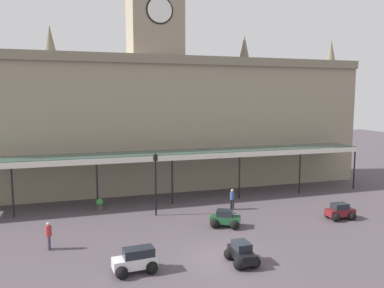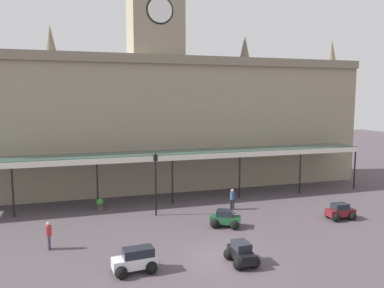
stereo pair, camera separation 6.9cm
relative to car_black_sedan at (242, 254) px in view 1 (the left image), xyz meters
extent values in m
plane|color=#4E434A|center=(-0.68, 0.79, -0.50)|extent=(140.00, 140.00, 0.00)
cube|color=gray|center=(-0.68, 19.05, 5.86)|extent=(42.12, 6.00, 12.72)
cube|color=gray|center=(-0.68, 15.90, 11.82)|extent=(42.12, 0.30, 0.80)
cube|color=gray|center=(-0.68, 19.05, 15.40)|extent=(4.80, 4.80, 6.37)
cylinder|color=white|center=(-0.68, 16.59, 16.16)|extent=(2.20, 0.12, 2.20)
cylinder|color=black|center=(-0.68, 16.63, 16.16)|extent=(2.46, 0.06, 2.46)
cone|color=#6E6554|center=(-10.15, 19.05, 13.52)|extent=(1.10, 1.10, 2.60)
cone|color=#6E6554|center=(8.80, 19.05, 13.52)|extent=(1.10, 1.10, 2.60)
cone|color=#6E6554|center=(19.39, 19.05, 13.52)|extent=(1.10, 1.10, 2.60)
cube|color=#38564C|center=(-0.68, 13.85, 3.63)|extent=(36.68, 3.20, 0.16)
cube|color=silver|center=(-0.68, 12.25, 3.43)|extent=(36.68, 0.12, 0.44)
cylinder|color=black|center=(-12.90, 12.40, 1.53)|extent=(0.14, 0.14, 4.06)
cylinder|color=black|center=(-6.79, 12.40, 1.53)|extent=(0.14, 0.14, 4.06)
cylinder|color=black|center=(-0.68, 12.40, 1.53)|extent=(0.14, 0.14, 4.06)
cylinder|color=black|center=(5.44, 12.40, 1.53)|extent=(0.14, 0.14, 4.06)
cylinder|color=black|center=(11.55, 12.40, 1.53)|extent=(0.14, 0.14, 4.06)
cylinder|color=black|center=(17.67, 12.40, 1.53)|extent=(0.14, 0.14, 4.06)
cube|color=black|center=(0.00, -0.01, 0.02)|extent=(0.89, 2.06, 0.50)
cube|color=#1E232B|center=(0.00, 0.04, 0.48)|extent=(0.81, 1.11, 0.42)
sphere|color=black|center=(0.44, -0.69, -0.18)|extent=(0.64, 0.64, 0.64)
sphere|color=black|center=(-0.44, -0.68, -0.18)|extent=(0.64, 0.64, 0.64)
sphere|color=black|center=(0.44, 0.66, -0.18)|extent=(0.64, 0.64, 0.64)
sphere|color=black|center=(-0.44, 0.67, -0.18)|extent=(0.64, 0.64, 0.64)
cube|color=#1E512D|center=(1.40, 5.74, 0.02)|extent=(2.22, 1.77, 0.50)
cube|color=#1E232B|center=(1.35, 5.76, 0.48)|extent=(1.35, 1.24, 0.42)
sphere|color=black|center=(2.20, 5.79, -0.18)|extent=(0.64, 0.64, 0.64)
sphere|color=black|center=(1.77, 5.02, -0.18)|extent=(0.64, 0.64, 0.64)
sphere|color=black|center=(1.02, 6.45, -0.18)|extent=(0.64, 0.64, 0.64)
sphere|color=black|center=(0.59, 5.69, -0.18)|extent=(0.64, 0.64, 0.64)
cube|color=maroon|center=(10.11, 4.82, 0.02)|extent=(2.08, 0.96, 0.50)
cube|color=#1E232B|center=(10.06, 4.82, 0.48)|extent=(1.13, 0.84, 0.42)
sphere|color=black|center=(10.80, 5.23, -0.18)|extent=(0.64, 0.64, 0.64)
sphere|color=black|center=(10.77, 4.35, -0.18)|extent=(0.64, 0.64, 0.64)
sphere|color=black|center=(9.45, 5.28, -0.18)|extent=(0.64, 0.64, 0.64)
sphere|color=black|center=(9.42, 4.40, -0.18)|extent=(0.64, 0.64, 0.64)
cube|color=silver|center=(-5.66, 0.65, 0.04)|extent=(2.31, 1.07, 0.55)
cube|color=#1E232B|center=(-5.46, 0.66, 0.54)|extent=(1.61, 0.95, 0.45)
sphere|color=black|center=(-6.39, 0.14, -0.18)|extent=(0.64, 0.64, 0.64)
sphere|color=black|center=(-6.46, 1.03, -0.18)|extent=(0.64, 0.64, 0.64)
sphere|color=black|center=(-4.85, 0.26, -0.18)|extent=(0.64, 0.64, 0.64)
sphere|color=black|center=(-4.92, 1.15, -0.18)|extent=(0.64, 0.64, 0.64)
cylinder|color=#3F384C|center=(-10.00, 5.00, -0.09)|extent=(0.17, 0.17, 0.82)
cylinder|color=#3F384C|center=(-10.03, 5.22, -0.09)|extent=(0.17, 0.17, 0.82)
cylinder|color=#A52D33|center=(-10.02, 5.11, 0.63)|extent=(0.34, 0.34, 0.62)
sphere|color=tan|center=(-10.02, 5.11, 1.05)|extent=(0.23, 0.23, 0.23)
cylinder|color=black|center=(3.52, 9.32, -0.09)|extent=(0.17, 0.17, 0.82)
cylinder|color=black|center=(3.44, 9.52, -0.09)|extent=(0.17, 0.17, 0.82)
cylinder|color=#334C8C|center=(3.48, 9.42, 0.63)|extent=(0.34, 0.34, 0.62)
sphere|color=tan|center=(3.48, 9.42, 1.05)|extent=(0.23, 0.23, 0.23)
cylinder|color=black|center=(-2.65, 9.72, 1.60)|extent=(0.13, 0.13, 4.21)
cube|color=black|center=(-2.65, 9.72, 3.93)|extent=(0.30, 0.30, 0.44)
sphere|color=black|center=(-2.65, 9.72, 4.21)|extent=(0.14, 0.14, 0.14)
cylinder|color=#47423D|center=(-6.65, 12.31, -0.29)|extent=(0.56, 0.56, 0.42)
sphere|color=#337A33|center=(-6.65, 12.31, 0.16)|extent=(0.60, 0.60, 0.60)
camera|label=1|loc=(-8.39, -17.98, 8.37)|focal=35.75mm
camera|label=2|loc=(-8.32, -18.00, 8.37)|focal=35.75mm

